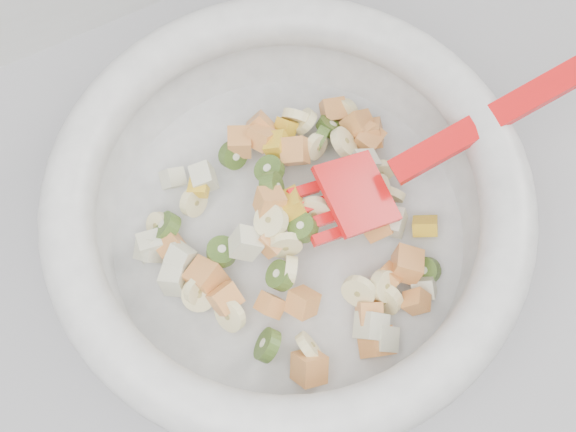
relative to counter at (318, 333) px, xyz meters
name	(u,v)px	position (x,y,z in m)	size (l,w,h in m)	color
counter	(318,333)	(0.00, 0.00, 0.00)	(2.00, 0.60, 0.90)	gray
mixing_bowl	(289,211)	(-0.05, 0.00, 0.51)	(0.47, 0.37, 0.13)	silver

